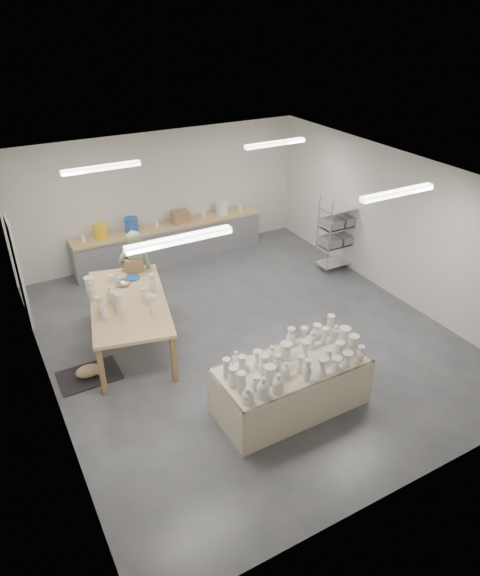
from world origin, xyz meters
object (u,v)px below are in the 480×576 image
work_table (127,298)px  red_stool (135,293)px  drying_table (291,384)px  potter (137,273)px

work_table → red_stool: size_ratio=6.28×
work_table → red_stool: 1.46m
drying_table → work_table: size_ratio=0.83×
red_stool → potter: bearing=-90.0°
potter → work_table: bearing=78.9°
red_stool → work_table: bearing=-112.2°
drying_table → red_stool: (-1.10, 4.04, -0.16)m
drying_table → red_stool: bearing=104.7°
drying_table → red_stool: 4.19m
work_table → red_stool: (0.50, 1.21, -0.65)m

